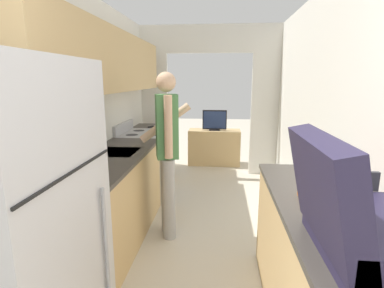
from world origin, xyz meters
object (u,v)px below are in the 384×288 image
range_oven (145,163)px  suitcase (360,222)px  refrigerator (4,247)px  person (167,151)px  knife (152,126)px  television (215,120)px  book_stack (323,198)px  tv_cabinet (214,147)px

range_oven → suitcase: 3.33m
refrigerator → suitcase: (1.58, 0.01, 0.20)m
person → knife: person is taller
television → knife: bearing=-132.1°
book_stack → person: bearing=135.4°
person → television: 2.76m
range_oven → book_stack: size_ratio=3.88×
person → knife: bearing=2.0°
suitcase → book_stack: bearing=85.1°
person → television: bearing=-25.0°
tv_cabinet → refrigerator: bearing=-101.2°
book_stack → suitcase: bearing=-94.9°
range_oven → tv_cabinet: 1.91m
person → range_oven: bearing=9.1°
range_oven → person: size_ratio=0.61×
tv_cabinet → television: television is taller
person → book_stack: size_ratio=6.37×
person → television: (0.42, 2.72, -0.06)m
range_oven → knife: range_oven is taller
range_oven → suitcase: (1.64, -2.84, 0.61)m
range_oven → knife: size_ratio=3.18×
suitcase → television: suitcase is taller
person → suitcase: person is taller
person → refrigerator: bearing=148.8°
suitcase → tv_cabinet: suitcase is taller
person → book_stack: bearing=-150.8°
range_oven → book_stack: bearing=-53.3°
range_oven → person: 1.32m
book_stack → tv_cabinet: size_ratio=0.27×
refrigerator → person: bearing=75.0°
person → knife: 1.74m
person → suitcase: 2.06m
refrigerator → book_stack: refrigerator is taller
person → knife: size_ratio=5.22×
suitcase → television: bearing=98.8°
book_stack → knife: book_stack is taller
range_oven → tv_cabinet: range_oven is taller
range_oven → book_stack: (1.69, -2.26, 0.47)m
range_oven → television: bearing=59.5°
tv_cabinet → television: size_ratio=2.17×
knife → television: bearing=77.7°
knife → suitcase: bearing=-34.1°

